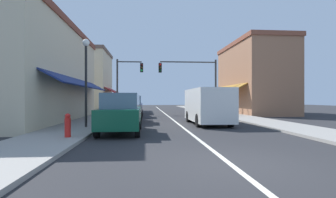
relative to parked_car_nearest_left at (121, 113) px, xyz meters
name	(u,v)px	position (x,y,z in m)	size (l,w,h in m)	color
ground_plane	(167,115)	(3.08, 12.19, -0.88)	(80.00, 80.00, 0.00)	#28282B
sidewalk_left	(107,115)	(-2.42, 12.19, -0.82)	(2.60, 56.00, 0.12)	gray
sidewalk_right	(225,114)	(8.58, 12.19, -0.82)	(2.60, 56.00, 0.12)	gray
lane_center_stripe	(167,115)	(3.08, 12.19, -0.88)	(0.14, 52.00, 0.01)	silver
storefront_left_block	(30,72)	(-6.50, 6.19, 2.39)	(6.88, 14.20, 6.52)	beige
storefront_right_block	(253,78)	(12.16, 14.19, 2.75)	(5.88, 10.20, 7.25)	#9E6B4C
storefront_far_left	(85,81)	(-6.67, 22.19, 2.94)	(7.22, 8.20, 7.63)	beige
parked_car_nearest_left	(121,113)	(0.00, 0.00, 0.00)	(1.79, 4.10, 1.77)	#0F4C33
parked_car_second_left	(127,109)	(-0.09, 5.24, 0.00)	(1.88, 4.15, 1.77)	black
parked_car_third_left	(132,107)	(-0.05, 10.16, 0.00)	(1.79, 4.11, 1.77)	navy
parked_car_far_left	(133,105)	(-0.17, 14.72, 0.00)	(1.79, 4.10, 1.77)	#4C5156
van_in_lane	(207,105)	(4.80, 3.62, 0.27)	(2.03, 5.19, 2.12)	silver
traffic_signal_mast_arm	(195,76)	(5.84, 12.99, 2.81)	(5.65, 0.50, 5.32)	#333333
traffic_signal_left_corner	(126,78)	(-0.87, 14.43, 2.70)	(2.66, 0.50, 5.48)	#333333
street_lamp_left_near	(86,68)	(-1.87, 1.63, 2.19)	(0.36, 0.36, 4.52)	black
fire_hydrant	(68,125)	(-1.74, -1.86, -0.33)	(0.22, 0.22, 0.87)	red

